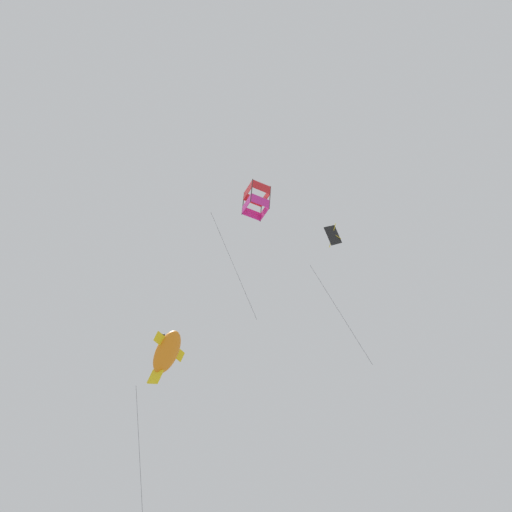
{
  "coord_description": "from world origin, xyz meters",
  "views": [
    {
      "loc": [
        13.55,
        -8.06,
        15.08
      ],
      "look_at": [
        -2.43,
        1.4,
        35.89
      ],
      "focal_mm": 39.36,
      "sensor_mm": 36.0,
      "label": 1
    }
  ],
  "objects": [
    {
      "name": "kite_box_far_centre",
      "position": [
        -2.4,
        1.4,
        40.53
      ],
      "size": [
        2.96,
        3.41,
        7.6
      ],
      "rotation": [
        0.14,
        0.0,
        1.49
      ],
      "color": "red"
    },
    {
      "name": "kite_fish_near_left",
      "position": [
        -5.05,
        -1.55,
        30.48
      ],
      "size": [
        2.18,
        1.72,
        8.44
      ],
      "rotation": [
        0.4,
        0.0,
        2.02
      ],
      "color": "orange"
    },
    {
      "name": "kite_diamond_upper_right",
      "position": [
        0.13,
        4.35,
        36.54
      ],
      "size": [
        1.96,
        2.07,
        7.98
      ],
      "rotation": [
        0.32,
        0.0,
        2.04
      ],
      "color": "black"
    }
  ]
}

